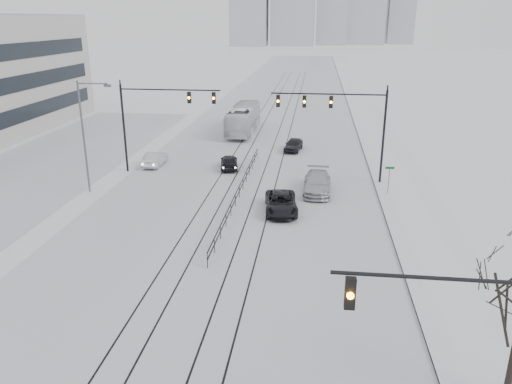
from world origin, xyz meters
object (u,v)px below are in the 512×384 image
sedan_sb_outer (155,159)px  sedan_nb_far (293,145)px  traffic_mast_near (479,343)px  sedan_nb_right (317,183)px  sedan_sb_inner (229,162)px  box_truck (243,119)px  sedan_nb_front (281,203)px

sedan_sb_outer → sedan_nb_far: sedan_sb_outer is taller
traffic_mast_near → sedan_nb_right: bearing=100.2°
sedan_sb_inner → sedan_nb_right: 10.21m
traffic_mast_near → sedan_sb_inner: bearing=112.1°
sedan_sb_outer → box_truck: bearing=-110.5°
sedan_nb_right → sedan_sb_outer: bearing=159.6°
sedan_nb_right → box_truck: box_truck is taller
traffic_mast_near → sedan_nb_front: traffic_mast_near is taller
box_truck → sedan_nb_front: bearing=104.3°
traffic_mast_near → sedan_nb_far: (-7.26, 39.39, -3.90)m
sedan_sb_outer → sedan_nb_front: size_ratio=0.83×
traffic_mast_near → sedan_sb_inner: traffic_mast_near is taller
sedan_sb_outer → sedan_nb_far: bearing=-149.5°
sedan_nb_front → sedan_nb_right: 5.39m
box_truck → traffic_mast_near: bearing=106.5°
sedan_nb_front → sedan_nb_right: size_ratio=0.91×
sedan_sb_outer → sedan_nb_front: (13.00, -10.79, 0.01)m
sedan_sb_inner → box_truck: size_ratio=0.33×
sedan_sb_outer → sedan_nb_right: size_ratio=0.75×
traffic_mast_near → sedan_sb_inner: size_ratio=1.78×
sedan_nb_right → sedan_sb_inner: bearing=145.5°
sedan_nb_front → traffic_mast_near: bearing=-77.7°
sedan_sb_inner → sedan_nb_right: (8.32, -5.92, 0.12)m
traffic_mast_near → sedan_sb_outer: size_ratio=1.71×
sedan_sb_inner → box_truck: 16.10m
sedan_sb_outer → sedan_nb_right: sedan_nb_right is taller
sedan_sb_outer → sedan_nb_front: 16.89m
box_truck → sedan_sb_outer: bearing=68.6°
sedan_sb_outer → box_truck: (6.33, 15.88, 0.99)m
traffic_mast_near → sedan_nb_right: traffic_mast_near is taller
sedan_sb_inner → box_truck: box_truck is taller
traffic_mast_near → sedan_sb_inner: (-12.98, 31.93, -3.89)m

